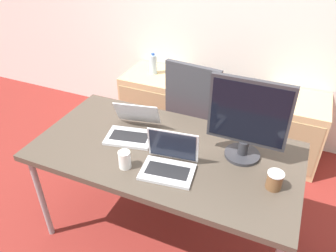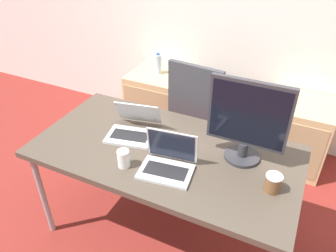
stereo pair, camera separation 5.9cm
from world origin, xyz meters
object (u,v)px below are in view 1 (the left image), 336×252
office_chair (199,130)px  laptop_right (169,163)px  laptop_left (132,129)px  coffee_cup_brown (275,180)px  coffee_cup_white (125,160)px  cabinet_left (154,101)px  cabinet_right (291,131)px  water_bottle (153,64)px  monitor (248,120)px  mouse (192,151)px

office_chair → laptop_right: size_ratio=3.36×
laptop_left → laptop_right: 0.42m
coffee_cup_brown → coffee_cup_white: bearing=-168.3°
cabinet_left → coffee_cup_white: bearing=-70.4°
cabinet_left → laptop_right: (0.77, -1.39, 0.49)m
cabinet_right → water_bottle: water_bottle is taller
office_chair → laptop_right: bearing=-83.0°
office_chair → monitor: (0.47, -0.65, 0.61)m
cabinet_left → water_bottle: size_ratio=2.99×
laptop_left → mouse: size_ratio=5.56×
coffee_cup_white → monitor: bearing=31.7°
mouse → cabinet_left: bearing=125.0°
cabinet_left → laptop_left: (0.41, -1.17, 0.49)m
cabinet_left → coffee_cup_brown: size_ratio=6.18×
cabinet_right → laptop_right: (-0.62, -1.39, 0.49)m
laptop_left → coffee_cup_brown: laptop_left is taller
cabinet_left → coffee_cup_white: (0.52, -1.47, 0.50)m
cabinet_right → coffee_cup_brown: coffee_cup_brown is taller
cabinet_right → laptop_right: laptop_right is taller
cabinet_left → water_bottle: water_bottle is taller
monitor → coffee_cup_brown: 0.36m
office_chair → cabinet_right: 0.87m
cabinet_right → laptop_right: size_ratio=1.96×
cabinet_left → water_bottle: 0.42m
coffee_cup_white → mouse: bearing=41.1°
laptop_right → monitor: size_ratio=0.63×
laptop_right → mouse: size_ratio=5.08×
office_chair → coffee_cup_brown: bearing=-51.0°
cabinet_left → laptop_right: bearing=-61.0°
cabinet_left → coffee_cup_brown: (1.34, -1.30, 0.50)m
cabinet_right → laptop_left: size_ratio=1.80×
cabinet_right → laptop_left: laptop_left is taller
cabinet_left → cabinet_right: same height
cabinet_right → coffee_cup_white: (-0.86, -1.47, 0.50)m
laptop_left → mouse: 0.43m
laptop_right → coffee_cup_brown: size_ratio=3.14×
office_chair → laptop_left: bearing=-109.0°
cabinet_left → office_chair: bearing=-34.5°
office_chair → water_bottle: size_ratio=5.11×
office_chair → coffee_cup_white: office_chair is taller
office_chair → water_bottle: office_chair is taller
coffee_cup_brown → water_bottle: bearing=135.9°
coffee_cup_white → coffee_cup_brown: coffee_cup_white is taller
monitor → coffee_cup_white: monitor is taller
laptop_right → mouse: bearing=69.5°
water_bottle → monitor: size_ratio=0.42×
cabinet_left → mouse: bearing=-55.0°
cabinet_right → water_bottle: (-1.39, 0.00, 0.42)m
water_bottle → coffee_cup_white: 1.57m
water_bottle → mouse: bearing=-55.1°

